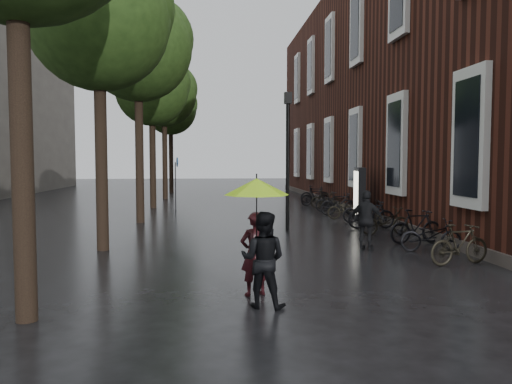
{
  "coord_description": "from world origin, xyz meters",
  "views": [
    {
      "loc": [
        -1.25,
        -6.71,
        2.43
      ],
      "look_at": [
        -0.01,
        6.16,
        1.61
      ],
      "focal_mm": 35.0,
      "sensor_mm": 36.0,
      "label": 1
    }
  ],
  "objects": [
    {
      "name": "pedestrian_walking",
      "position": [
        3.02,
        6.37,
        0.81
      ],
      "size": [
        1.01,
        0.86,
        1.62
      ],
      "primitive_type": "imported",
      "rotation": [
        0.0,
        0.0,
        2.54
      ],
      "color": "black",
      "rests_on": "ground"
    },
    {
      "name": "person_burgundy",
      "position": [
        -0.43,
        2.12,
        0.76
      ],
      "size": [
        0.64,
        0.53,
        1.51
      ],
      "primitive_type": "imported",
      "rotation": [
        0.0,
        0.0,
        3.5
      ],
      "color": "black",
      "rests_on": "ground"
    },
    {
      "name": "ad_lightbox",
      "position": [
        4.85,
        12.93,
        1.07
      ],
      "size": [
        0.32,
        1.42,
        2.14
      ],
      "rotation": [
        0.0,
        0.0,
        -0.17
      ],
      "color": "black",
      "rests_on": "ground"
    },
    {
      "name": "lime_umbrella",
      "position": [
        -0.43,
        1.7,
        1.98
      ],
      "size": [
        1.12,
        1.12,
        1.65
      ],
      "rotation": [
        0.0,
        0.0,
        0.06
      ],
      "color": "black",
      "rests_on": "ground"
    },
    {
      "name": "cycle_sign",
      "position": [
        -2.81,
        17.95,
        1.7
      ],
      "size": [
        0.14,
        0.47,
        2.57
      ],
      "rotation": [
        0.0,
        0.0,
        0.2
      ],
      "color": "#262628",
      "rests_on": "ground"
    },
    {
      "name": "lamp_post",
      "position": [
        1.51,
        10.46,
        2.89
      ],
      "size": [
        0.25,
        0.25,
        4.77
      ],
      "rotation": [
        0.0,
        0.0,
        -0.11
      ],
      "color": "black",
      "rests_on": "ground"
    },
    {
      "name": "ground",
      "position": [
        0.0,
        0.0,
        0.0
      ],
      "size": [
        120.0,
        120.0,
        0.0
      ],
      "primitive_type": "plane",
      "color": "black"
    },
    {
      "name": "parked_bicycles",
      "position": [
        4.61,
        12.47,
        0.47
      ],
      "size": [
        2.09,
        17.32,
        1.03
      ],
      "color": "black",
      "rests_on": "ground"
    },
    {
      "name": "street_trees",
      "position": [
        -3.99,
        15.91,
        6.34
      ],
      "size": [
        4.33,
        34.03,
        8.91
      ],
      "color": "black",
      "rests_on": "ground"
    },
    {
      "name": "brick_building",
      "position": [
        10.47,
        19.46,
        5.99
      ],
      "size": [
        10.2,
        33.2,
        12.0
      ],
      "color": "#38160F",
      "rests_on": "ground"
    },
    {
      "name": "person_black",
      "position": [
        -0.36,
        1.38,
        0.8
      ],
      "size": [
        0.93,
        0.83,
        1.59
      ],
      "primitive_type": "imported",
      "rotation": [
        0.0,
        0.0,
        2.79
      ],
      "color": "black",
      "rests_on": "ground"
    }
  ]
}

